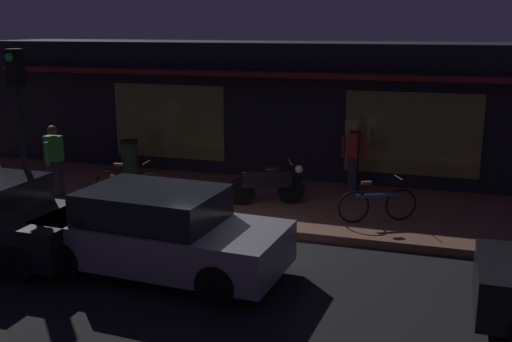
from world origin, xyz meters
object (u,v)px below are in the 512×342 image
Objects in this scene: motorcycle at (268,182)px; person_bystander at (354,155)px; bicycle_extra at (377,204)px; trash_bin at (130,157)px; parked_car_far at (159,232)px; bicycle_parked at (129,185)px; traffic_light_pole at (19,109)px; person_photographer at (54,160)px.

person_bystander is at bearing 45.02° from motorcycle.
bicycle_extra is 1.61× the size of trash_bin.
person_bystander is at bearing 110.91° from bicycle_extra.
person_bystander is at bearing 67.05° from parked_car_far.
trash_bin is (-4.31, 1.53, -0.03)m from motorcycle.
bicycle_parked is 1.11× the size of bicycle_extra.
traffic_light_pole is at bearing -145.14° from motorcycle.
person_photographer reaches higher than bicycle_parked.
bicycle_extra is at bearing 3.04° from person_photographer.
person_photographer is 2.54m from traffic_light_pole.
trash_bin is (0.55, 2.45, -0.41)m from person_photographer.
bicycle_extra is 0.36× the size of parked_car_far.
person_bystander is (-0.83, 2.16, 0.52)m from bicycle_extra.
person_bystander reaches higher than parked_car_far.
person_photographer is 5.11m from parked_car_far.
trash_bin is 6.51m from parked_car_far.
traffic_light_pole is (-1.04, -2.18, 1.97)m from bicycle_parked.
bicycle_parked is 0.99× the size of person_photographer.
motorcycle is 2.34m from person_bystander.
person_photographer is at bearing -158.53° from person_bystander.
traffic_light_pole reaches higher than trash_bin.
person_bystander is 5.96m from trash_bin.
parked_car_far reaches higher than motorcycle.
bicycle_parked is at bearing 7.31° from person_photographer.
motorcycle is at bearing 12.62° from bicycle_parked.
bicycle_extra is (2.46, -0.53, -0.14)m from motorcycle.
parked_car_far is (-0.71, -3.89, 0.06)m from motorcycle.
person_photographer reaches higher than trash_bin.
bicycle_extra is at bearing -69.09° from person_bystander.
traffic_light_pole is 0.86× the size of parked_car_far.
parked_car_far is (3.40, -1.03, -1.77)m from traffic_light_pole.
motorcycle is 3.96m from parked_car_far.
motorcycle is 2.52m from bicycle_extra.
bicycle_extra is at bearing 1.66° from bicycle_parked.
parked_car_far is at bearing -100.30° from motorcycle.
bicycle_parked is 1.87m from person_photographer.
person_bystander is 1.80× the size of trash_bin.
bicycle_extra is 0.89× the size of person_bystander.
bicycle_parked is at bearing -60.91° from trash_bin.
traffic_light_pole is (0.20, -4.40, 1.86)m from trash_bin.
person_photographer is 0.40× the size of parked_car_far.
bicycle_parked is 5.53m from bicycle_extra.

